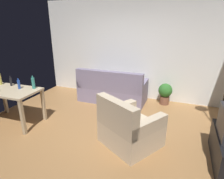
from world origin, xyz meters
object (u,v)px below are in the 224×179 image
at_px(potted_plant, 165,92).
at_px(bottle_dark, 11,82).
at_px(bottle_tall, 33,83).
at_px(couch, 112,91).
at_px(bottle_blue, 19,84).
at_px(desk, 10,95).
at_px(armchair, 129,128).
at_px(bottle_squat, 0,79).

bearing_deg(potted_plant, bottle_dark, -147.67).
bearing_deg(bottle_tall, couch, 55.06).
bearing_deg(couch, bottle_blue, 51.06).
bearing_deg(couch, potted_plant, -167.29).
bearing_deg(bottle_blue, desk, -141.20).
relative_size(bottle_dark, bottle_blue, 0.99).
bearing_deg(bottle_tall, armchair, -3.46).
distance_m(bottle_dark, bottle_blue, 0.33).
bearing_deg(armchair, desk, 33.67).
distance_m(desk, bottle_tall, 0.55).
relative_size(bottle_blue, bottle_tall, 0.83).
bearing_deg(couch, bottle_squat, 39.50).
distance_m(armchair, bottle_blue, 2.46).
relative_size(couch, bottle_squat, 6.26).
height_order(armchair, bottle_tall, bottle_tall).
bearing_deg(bottle_blue, couch, 51.06).
distance_m(bottle_squat, bottle_blue, 0.63).
relative_size(desk, bottle_squat, 4.23).
bearing_deg(bottle_blue, bottle_squat, 173.21).
bearing_deg(bottle_squat, armchair, -1.58).
bearing_deg(bottle_squat, bottle_blue, -6.79).
xyz_separation_m(couch, desk, (-1.57, -1.88, 0.34)).
xyz_separation_m(desk, bottle_dark, (-0.17, 0.21, 0.21)).
bearing_deg(bottle_squat, couch, 39.50).
height_order(desk, bottle_squat, bottle_squat).
bearing_deg(bottle_dark, bottle_blue, -15.66).
distance_m(desk, bottle_dark, 0.34).
distance_m(armchair, bottle_tall, 2.20).
height_order(bottle_dark, bottle_tall, bottle_tall).
distance_m(couch, bottle_squat, 2.71).
bearing_deg(potted_plant, bottle_squat, -149.79).
bearing_deg(bottle_dark, bottle_tall, 2.77).
bearing_deg(couch, bottle_tall, 55.06).
height_order(bottle_blue, bottle_tall, bottle_tall).
distance_m(potted_plant, bottle_dark, 3.74).
relative_size(couch, bottle_blue, 7.98).
bearing_deg(bottle_squat, bottle_dark, 3.10).
bearing_deg(bottle_dark, potted_plant, 32.33).
xyz_separation_m(bottle_squat, bottle_dark, (0.30, 0.02, -0.03)).
height_order(couch, bottle_blue, bottle_blue).
bearing_deg(bottle_blue, armchair, -0.22).
relative_size(potted_plant, bottle_blue, 2.52).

